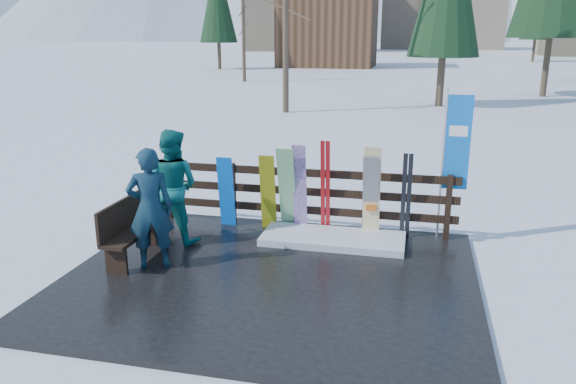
% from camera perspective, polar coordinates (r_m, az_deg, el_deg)
% --- Properties ---
extents(ground, '(700.00, 700.00, 0.00)m').
position_cam_1_polar(ground, '(8.46, -1.83, -8.99)').
color(ground, white).
rests_on(ground, ground).
extents(deck, '(6.00, 5.00, 0.08)m').
position_cam_1_polar(deck, '(8.44, -1.83, -8.74)').
color(deck, black).
rests_on(deck, ground).
extents(fence, '(5.60, 0.10, 1.15)m').
position_cam_1_polar(fence, '(10.21, 1.29, -0.14)').
color(fence, black).
rests_on(fence, deck).
extents(snow_patch, '(2.43, 1.00, 0.12)m').
position_cam_1_polar(snow_patch, '(9.72, 4.59, -4.74)').
color(snow_patch, white).
rests_on(snow_patch, deck).
extents(bench, '(0.41, 1.50, 0.97)m').
position_cam_1_polar(bench, '(9.21, -15.75, -3.50)').
color(bench, black).
rests_on(bench, deck).
extents(snowboard_0, '(0.29, 0.19, 1.33)m').
position_cam_1_polar(snowboard_0, '(10.36, -6.29, 0.02)').
color(snowboard_0, '#0968F2').
rests_on(snowboard_0, deck).
extents(snowboard_1, '(0.30, 0.47, 1.57)m').
position_cam_1_polar(snowboard_1, '(10.01, -0.10, 0.28)').
color(snowboard_1, white).
rests_on(snowboard_1, deck).
extents(snowboard_2, '(0.28, 0.23, 1.40)m').
position_cam_1_polar(snowboard_2, '(10.12, -2.05, -0.05)').
color(snowboard_2, '#FBFA12').
rests_on(snowboard_2, deck).
extents(snowboard_3, '(0.24, 0.28, 1.62)m').
position_cam_1_polar(snowboard_3, '(9.96, 1.20, 0.35)').
color(snowboard_3, silver).
rests_on(snowboard_3, deck).
extents(snowboard_4, '(0.28, 0.34, 1.48)m').
position_cam_1_polar(snowboard_4, '(9.81, 8.40, -0.48)').
color(snowboard_4, black).
rests_on(snowboard_4, deck).
extents(snowboard_5, '(0.29, 0.21, 1.64)m').
position_cam_1_polar(snowboard_5, '(9.78, 8.51, -0.06)').
color(snowboard_5, white).
rests_on(snowboard_5, deck).
extents(ski_pair_a, '(0.16, 0.24, 1.70)m').
position_cam_1_polar(ski_pair_a, '(9.94, 3.81, 0.51)').
color(ski_pair_a, maroon).
rests_on(ski_pair_a, deck).
extents(ski_pair_b, '(0.17, 0.21, 1.54)m').
position_cam_1_polar(ski_pair_b, '(9.84, 11.92, -0.43)').
color(ski_pair_b, black).
rests_on(ski_pair_b, deck).
extents(rental_flag, '(0.45, 0.04, 2.60)m').
position_cam_1_polar(rental_flag, '(9.86, 16.50, 4.29)').
color(rental_flag, silver).
rests_on(rental_flag, deck).
extents(person_front, '(0.81, 0.69, 1.87)m').
position_cam_1_polar(person_front, '(8.66, -13.82, -1.66)').
color(person_front, '#163F4A').
rests_on(person_front, deck).
extents(person_back, '(1.01, 0.81, 1.95)m').
position_cam_1_polar(person_back, '(9.67, -11.71, 0.56)').
color(person_back, '#136D69').
rests_on(person_back, deck).
extents(resort_buildings, '(73.00, 87.60, 22.60)m').
position_cam_1_polar(resort_buildings, '(122.98, 13.26, 18.37)').
color(resort_buildings, tan).
rests_on(resort_buildings, ground).
extents(trees, '(42.03, 68.84, 13.15)m').
position_cam_1_polar(trees, '(55.43, 15.98, 17.71)').
color(trees, '#382B1E').
rests_on(trees, ground).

